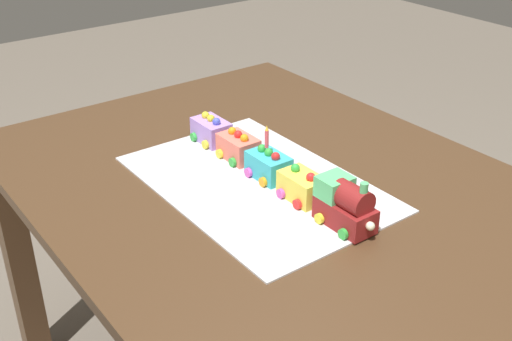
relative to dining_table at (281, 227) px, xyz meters
name	(u,v)px	position (x,y,z in m)	size (l,w,h in m)	color
dining_table	(281,227)	(0.00, 0.00, 0.00)	(1.40, 1.00, 0.74)	#4C331E
cake_board	(256,183)	(0.05, 0.04, 0.11)	(0.60, 0.40, 0.00)	silver
cake_locomotive	(345,205)	(-0.20, 0.00, 0.16)	(0.14, 0.08, 0.12)	maroon
cake_car_caboose_lemon	(302,187)	(-0.07, 0.00, 0.14)	(0.10, 0.08, 0.07)	#F4E04C
cake_car_tanker_turquoise	(268,166)	(0.05, 0.00, 0.14)	(0.10, 0.08, 0.07)	#38B7C6
cake_car_hopper_coral	(238,147)	(0.17, 0.00, 0.14)	(0.10, 0.08, 0.07)	#F27260
cake_car_gondola_lavender	(211,130)	(0.29, 0.00, 0.14)	(0.10, 0.08, 0.07)	#AD84E0
birthday_candle	(266,137)	(0.06, 0.00, 0.21)	(0.01, 0.01, 0.05)	#F24C59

